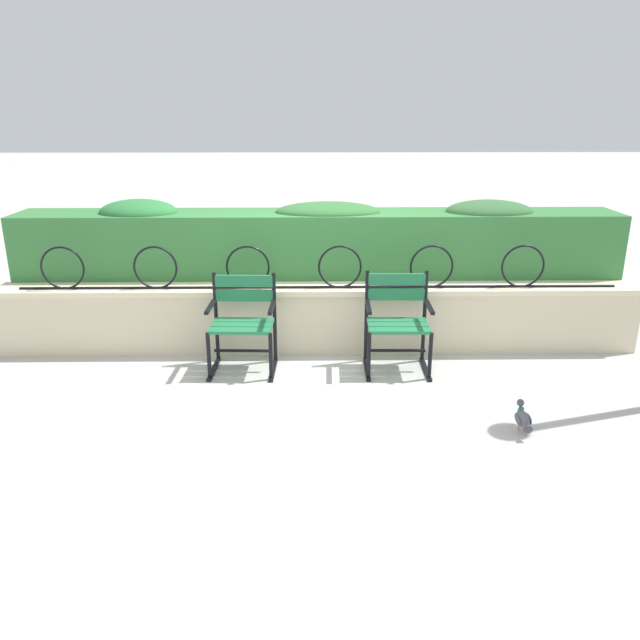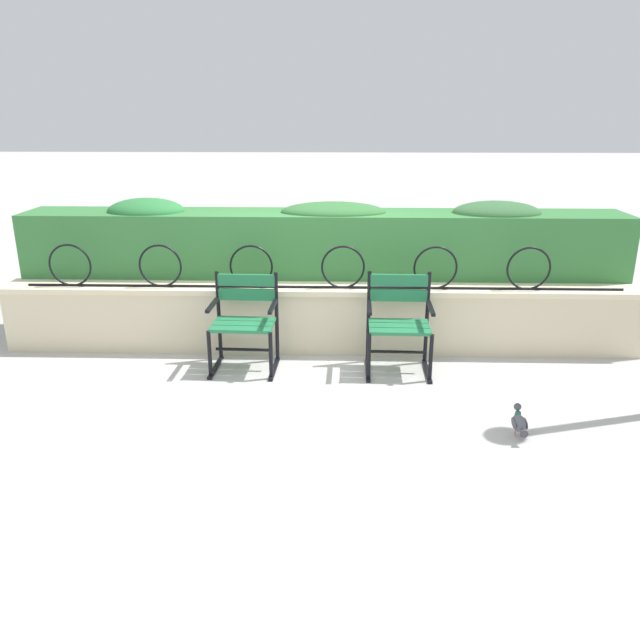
% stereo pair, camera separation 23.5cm
% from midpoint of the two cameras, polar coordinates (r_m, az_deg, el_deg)
% --- Properties ---
extents(ground_plane, '(60.00, 60.00, 0.00)m').
position_cam_midpoint_polar(ground_plane, '(5.58, -1.19, -5.70)').
color(ground_plane, '#B7B5AF').
extents(stone_wall, '(6.25, 0.41, 0.66)m').
position_cam_midpoint_polar(stone_wall, '(6.22, -1.18, 0.21)').
color(stone_wall, beige).
rests_on(stone_wall, ground).
extents(iron_arch_fence, '(5.74, 0.02, 0.42)m').
position_cam_midpoint_polar(iron_arch_fence, '(6.01, -3.20, 4.56)').
color(iron_arch_fence, black).
rests_on(iron_arch_fence, stone_wall).
extents(hedge_row, '(6.13, 0.64, 0.78)m').
position_cam_midpoint_polar(hedge_row, '(6.52, -1.19, 7.33)').
color(hedge_row, '#387A3D').
rests_on(hedge_row, stone_wall).
extents(park_chair_left, '(0.61, 0.54, 0.87)m').
position_cam_midpoint_polar(park_chair_left, '(5.78, -8.18, -0.05)').
color(park_chair_left, '#237547').
rests_on(park_chair_left, ground).
extents(park_chair_right, '(0.60, 0.53, 0.89)m').
position_cam_midpoint_polar(park_chair_right, '(5.76, 5.88, 0.00)').
color(park_chair_right, '#237547').
rests_on(park_chair_right, ground).
extents(pigeon_near_chairs, '(0.11, 0.29, 0.22)m').
position_cam_midpoint_polar(pigeon_near_chairs, '(4.93, 16.64, -8.58)').
color(pigeon_near_chairs, '#5B5B66').
rests_on(pigeon_near_chairs, ground).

